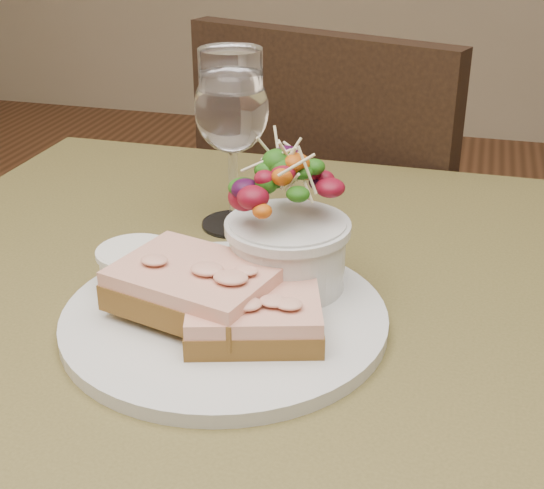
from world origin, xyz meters
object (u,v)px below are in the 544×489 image
(sandwich_back, at_px, (196,286))
(salad_bowl, at_px, (288,224))
(cafe_table, at_px, (254,404))
(ramekin, at_px, (136,266))
(sandwich_front, at_px, (254,317))
(dinner_plate, at_px, (225,318))
(wine_glass, at_px, (232,114))
(chair_far, at_px, (357,349))

(sandwich_back, xyz_separation_m, salad_bowl, (0.06, 0.07, 0.03))
(cafe_table, relative_size, ramekin, 12.73)
(cafe_table, relative_size, sandwich_front, 6.49)
(dinner_plate, bearing_deg, salad_bowl, 56.98)
(salad_bowl, distance_m, wine_glass, 0.17)
(chair_far, relative_size, dinner_plate, 3.31)
(dinner_plate, relative_size, wine_glass, 1.55)
(cafe_table, relative_size, chair_far, 0.89)
(chair_far, distance_m, sandwich_back, 0.85)
(sandwich_front, xyz_separation_m, salad_bowl, (0.01, 0.09, 0.04))
(sandwich_front, relative_size, ramekin, 1.96)
(sandwich_front, bearing_deg, wine_glass, 95.14)
(chair_far, height_order, salad_bowl, chair_far)
(sandwich_front, height_order, sandwich_back, sandwich_back)
(sandwich_front, bearing_deg, ramekin, 141.67)
(dinner_plate, distance_m, sandwich_back, 0.04)
(salad_bowl, bearing_deg, wine_glass, 124.70)
(cafe_table, distance_m, salad_bowl, 0.18)
(sandwich_front, distance_m, wine_glass, 0.26)
(sandwich_front, relative_size, salad_bowl, 0.97)
(sandwich_back, relative_size, ramekin, 2.35)
(dinner_plate, height_order, salad_bowl, salad_bowl)
(cafe_table, xyz_separation_m, chair_far, (0.00, 0.65, -0.36))
(dinner_plate, bearing_deg, wine_glass, 105.64)
(ramekin, bearing_deg, sandwich_back, -24.25)
(dinner_plate, relative_size, salad_bowl, 2.14)
(wine_glass, bearing_deg, sandwich_front, -68.24)
(ramekin, relative_size, salad_bowl, 0.50)
(sandwich_front, relative_size, wine_glass, 0.70)
(sandwich_front, bearing_deg, chair_far, 74.42)
(dinner_plate, bearing_deg, sandwich_front, -37.97)
(cafe_table, distance_m, dinner_plate, 0.11)
(chair_far, distance_m, sandwich_front, 0.86)
(wine_glass, bearing_deg, ramekin, -101.41)
(sandwich_back, bearing_deg, wine_glass, 113.85)
(dinner_plate, xyz_separation_m, wine_glass, (-0.05, 0.19, 0.12))
(chair_far, relative_size, sandwich_front, 7.30)
(sandwich_back, xyz_separation_m, wine_glass, (-0.03, 0.20, 0.09))
(sandwich_back, height_order, ramekin, sandwich_back)
(sandwich_back, height_order, salad_bowl, salad_bowl)
(ramekin, bearing_deg, salad_bowl, 16.18)
(cafe_table, xyz_separation_m, salad_bowl, (0.02, 0.03, 0.17))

